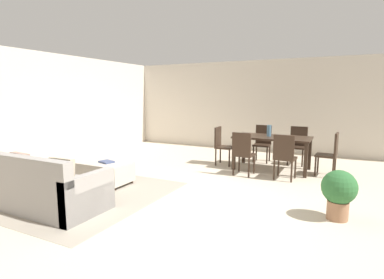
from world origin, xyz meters
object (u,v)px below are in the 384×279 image
(ottoman_table, at_px, (103,171))
(book_on_ottoman, at_px, (106,162))
(dining_chair_far_left, at_px, (263,141))
(dining_chair_head_east, at_px, (331,152))
(dining_chair_near_right, at_px, (284,155))
(vase_centerpiece, at_px, (269,131))
(potted_plant, at_px, (339,191))
(dining_table, at_px, (272,141))
(dining_chair_far_right, at_px, (298,143))
(dining_chair_head_west, at_px, (222,143))
(couch, at_px, (34,187))
(dining_chair_near_left, at_px, (243,151))

(ottoman_table, bearing_deg, book_on_ottoman, 10.07)
(dining_chair_far_left, relative_size, dining_chair_head_east, 1.00)
(dining_chair_near_right, bearing_deg, vase_centerpiece, 122.52)
(dining_chair_far_left, height_order, book_on_ottoman, dining_chair_far_left)
(dining_chair_far_left, distance_m, book_on_ottoman, 3.97)
(potted_plant, bearing_deg, dining_table, 120.54)
(dining_chair_head_east, bearing_deg, dining_table, 179.02)
(dining_chair_far_left, height_order, dining_chair_far_right, same)
(dining_table, bearing_deg, ottoman_table, -135.95)
(dining_chair_head_west, distance_m, vase_centerpiece, 1.18)
(dining_chair_near_right, height_order, vase_centerpiece, vase_centerpiece)
(dining_chair_far_left, distance_m, dining_chair_head_east, 1.81)
(couch, height_order, book_on_ottoman, couch)
(dining_chair_far_right, distance_m, dining_chair_head_west, 1.87)
(couch, relative_size, dining_chair_near_right, 2.48)
(dining_table, distance_m, dining_chair_head_west, 1.21)
(dining_chair_far_left, height_order, potted_plant, dining_chair_far_left)
(dining_chair_far_left, distance_m, vase_centerpiece, 0.92)
(dining_chair_near_left, bearing_deg, dining_chair_near_right, 1.75)
(ottoman_table, relative_size, dining_chair_near_left, 1.19)
(dining_table, relative_size, dining_chair_near_right, 1.81)
(dining_chair_near_left, distance_m, dining_chair_far_right, 1.85)
(dining_chair_head_west, bearing_deg, dining_chair_near_left, -44.34)
(dining_chair_far_left, bearing_deg, dining_table, -62.72)
(ottoman_table, distance_m, dining_chair_head_west, 2.92)
(dining_table, relative_size, potted_plant, 2.41)
(dining_chair_near_left, relative_size, dining_chair_near_right, 1.00)
(dining_chair_near_right, distance_m, dining_chair_head_east, 1.09)
(book_on_ottoman, bearing_deg, dining_chair_head_east, 33.82)
(vase_centerpiece, height_order, book_on_ottoman, vase_centerpiece)
(ottoman_table, bearing_deg, dining_chair_far_right, 47.71)
(dining_chair_far_left, relative_size, dining_chair_far_right, 1.00)
(ottoman_table, bearing_deg, dining_chair_far_left, 56.14)
(dining_chair_near_right, distance_m, vase_centerpiece, 0.98)
(dining_table, distance_m, vase_centerpiece, 0.24)
(dining_chair_near_left, height_order, dining_chair_far_left, same)
(dining_chair_far_left, bearing_deg, book_on_ottoman, -122.92)
(potted_plant, bearing_deg, vase_centerpiece, 121.91)
(couch, bearing_deg, ottoman_table, 86.40)
(ottoman_table, bearing_deg, dining_table, 44.05)
(dining_chair_near_left, bearing_deg, dining_chair_head_west, 135.66)
(dining_chair_far_left, distance_m, potted_plant, 3.68)
(book_on_ottoman, height_order, potted_plant, potted_plant)
(vase_centerpiece, bearing_deg, dining_chair_near_right, -57.48)
(dining_table, xyz_separation_m, dining_chair_head_east, (1.21, -0.02, -0.15))
(ottoman_table, height_order, potted_plant, potted_plant)
(dining_chair_far_right, bearing_deg, book_on_ottoman, -131.58)
(couch, height_order, dining_chair_near_left, dining_chair_near_left)
(dining_chair_far_left, distance_m, dining_chair_far_right, 0.85)
(dining_chair_head_west, bearing_deg, couch, -111.51)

